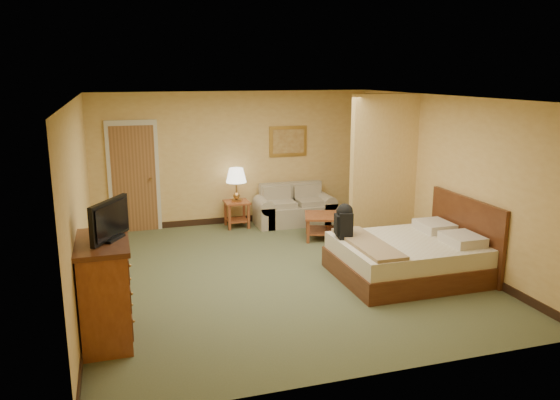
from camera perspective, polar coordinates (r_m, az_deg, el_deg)
name	(u,v)px	position (r m, az deg, el deg)	size (l,w,h in m)	color
floor	(280,273)	(8.29, 0.03, -7.61)	(6.00, 6.00, 0.00)	#52593A
ceiling	(280,98)	(7.76, 0.03, 10.65)	(6.00, 6.00, 0.00)	white
back_wall	(235,158)	(10.78, -4.69, 4.36)	(5.50, 0.02, 2.60)	#DCAE5D
left_wall	(80,201)	(7.60, -20.20, -0.12)	(0.02, 6.00, 2.60)	#DCAE5D
right_wall	(445,178)	(9.11, 16.81, 2.22)	(0.02, 6.00, 2.60)	#DCAE5D
partition	(383,170)	(9.58, 10.76, 3.07)	(1.20, 0.15, 2.60)	#DCAE5D
door	(134,177)	(10.55, -15.02, 2.29)	(0.94, 0.16, 2.10)	beige
baseboard	(237,219)	(11.03, -4.56, -2.02)	(5.50, 0.02, 0.12)	black
loveseat	(294,211)	(10.86, 1.49, -1.14)	(1.56, 0.73, 0.79)	tan
side_table	(237,210)	(10.62, -4.53, -1.06)	(0.47, 0.47, 0.51)	brown
table_lamp	(236,176)	(10.48, -4.60, 2.49)	(0.39, 0.39, 0.65)	#AB7B3F
coffee_table	(324,221)	(9.90, 4.63, -2.24)	(0.87, 0.87, 0.44)	brown
wall_picture	(288,141)	(11.00, 0.86, 6.16)	(0.78, 0.04, 0.61)	#B78E3F
dresser	(105,290)	(6.44, -17.80, -8.94)	(0.57, 1.09, 1.17)	brown
tv	(110,221)	(6.19, -17.39, -2.12)	(0.41, 0.65, 0.44)	black
bed	(412,256)	(8.29, 13.63, -5.73)	(2.06, 1.75, 1.13)	#492111
backpack	(345,220)	(8.09, 6.77, -2.06)	(0.26, 0.33, 0.52)	black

